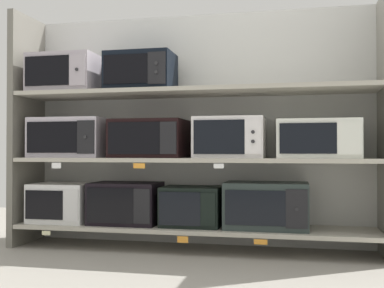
% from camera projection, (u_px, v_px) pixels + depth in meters
% --- Properties ---
extents(back_panel, '(2.79, 0.04, 1.77)m').
position_uv_depth(back_panel, '(199.00, 129.00, 3.70)').
color(back_panel, '#B2B2AD').
rests_on(back_panel, ground).
extents(upright_left, '(0.05, 0.46, 1.77)m').
position_uv_depth(upright_left, '(27.00, 129.00, 3.73)').
color(upright_left, '#68645B').
rests_on(upright_left, ground).
extents(shelf_0, '(2.59, 0.46, 0.03)m').
position_uv_depth(shelf_0, '(192.00, 228.00, 3.44)').
color(shelf_0, '#ADA899').
rests_on(shelf_0, ground).
extents(microwave_0, '(0.44, 0.37, 0.29)m').
position_uv_depth(microwave_0, '(63.00, 202.00, 3.65)').
color(microwave_0, silver).
rests_on(microwave_0, shelf_0).
extents(microwave_1, '(0.50, 0.35, 0.31)m').
position_uv_depth(microwave_1, '(126.00, 203.00, 3.55)').
color(microwave_1, black).
rests_on(microwave_1, shelf_0).
extents(microwave_2, '(0.42, 0.33, 0.28)m').
position_uv_depth(microwave_2, '(191.00, 206.00, 3.44)').
color(microwave_2, black).
rests_on(microwave_2, shelf_0).
extents(microwave_3, '(0.58, 0.35, 0.32)m').
position_uv_depth(microwave_3, '(266.00, 205.00, 3.33)').
color(microwave_3, '#273230').
rests_on(microwave_3, shelf_0).
extents(price_tag_0, '(0.07, 0.00, 0.03)m').
position_uv_depth(price_tag_0, '(46.00, 233.00, 3.43)').
color(price_tag_0, beige).
extents(price_tag_1, '(0.07, 0.00, 0.04)m').
position_uv_depth(price_tag_1, '(183.00, 240.00, 3.21)').
color(price_tag_1, orange).
extents(price_tag_2, '(0.09, 0.00, 0.03)m').
position_uv_depth(price_tag_2, '(261.00, 242.00, 3.10)').
color(price_tag_2, orange).
extents(shelf_1, '(2.59, 0.46, 0.03)m').
position_uv_depth(shelf_1, '(192.00, 160.00, 3.45)').
color(shelf_1, '#ADA899').
extents(microwave_4, '(0.57, 0.36, 0.30)m').
position_uv_depth(microwave_4, '(70.00, 138.00, 3.65)').
color(microwave_4, '#B8B0BE').
rests_on(microwave_4, shelf_1).
extents(microwave_5, '(0.53, 0.41, 0.28)m').
position_uv_depth(microwave_5, '(150.00, 139.00, 3.51)').
color(microwave_5, black).
rests_on(microwave_5, shelf_1).
extents(microwave_6, '(0.49, 0.38, 0.29)m').
position_uv_depth(microwave_6, '(230.00, 138.00, 3.39)').
color(microwave_6, white).
rests_on(microwave_6, shelf_1).
extents(microwave_7, '(0.54, 0.42, 0.26)m').
position_uv_depth(microwave_7, '(318.00, 139.00, 3.26)').
color(microwave_7, silver).
rests_on(microwave_7, shelf_1).
extents(price_tag_3, '(0.07, 0.00, 0.04)m').
position_uv_depth(price_tag_3, '(56.00, 166.00, 3.42)').
color(price_tag_3, white).
extents(price_tag_4, '(0.08, 0.00, 0.04)m').
position_uv_depth(price_tag_4, '(139.00, 166.00, 3.29)').
color(price_tag_4, orange).
extents(price_tag_5, '(0.07, 0.00, 0.03)m').
position_uv_depth(price_tag_5, '(219.00, 166.00, 3.17)').
color(price_tag_5, white).
extents(shelf_2, '(2.59, 0.46, 0.03)m').
position_uv_depth(shelf_2, '(192.00, 92.00, 3.45)').
color(shelf_2, '#ADA899').
extents(microwave_8, '(0.51, 0.42, 0.29)m').
position_uv_depth(microwave_8, '(67.00, 75.00, 3.66)').
color(microwave_8, '#A59BA5').
rests_on(microwave_8, shelf_2).
extents(microwave_9, '(0.49, 0.34, 0.28)m').
position_uv_depth(microwave_9, '(141.00, 72.00, 3.54)').
color(microwave_9, black).
rests_on(microwave_9, shelf_2).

